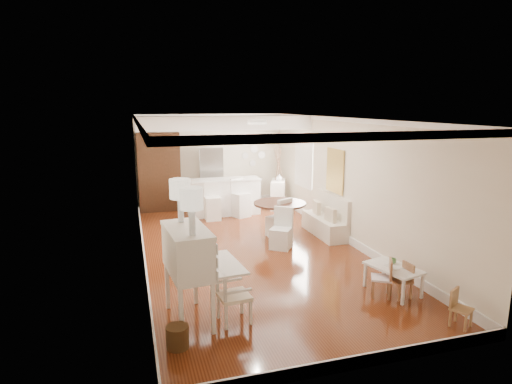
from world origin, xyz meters
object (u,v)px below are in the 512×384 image
gustavian_armchair (234,295)px  kids_chair_b (381,277)px  bar_stool_left (212,202)px  dining_table (280,220)px  secretary_bureau (188,275)px  bar_stool_right (241,198)px  kids_chair_c (462,309)px  breakfast_counter (224,197)px  wicker_basket (178,337)px  sideboard (278,194)px  slip_chair_far (279,217)px  pantry_cabinet (159,172)px  slip_chair_near (281,228)px  kids_chair_a (401,280)px  kids_table (393,280)px  fridge (223,177)px

gustavian_armchair → kids_chair_b: gustavian_armchair is taller
bar_stool_left → dining_table: bearing=-57.4°
secretary_bureau → bar_stool_left: size_ratio=1.38×
dining_table → bar_stool_right: size_ratio=1.15×
kids_chair_c → breakfast_counter: bearing=76.5°
wicker_basket → bar_stool_right: bearing=68.3°
kids_chair_c → breakfast_counter: 7.36m
gustavian_armchair → sideboard: sideboard is taller
slip_chair_far → pantry_cabinet: pantry_cabinet is taller
wicker_basket → breakfast_counter: breakfast_counter is taller
dining_table → breakfast_counter: (-0.81, 2.43, 0.10)m
wicker_basket → slip_chair_near: slip_chair_near is taller
kids_chair_a → slip_chair_near: slip_chair_near is taller
slip_chair_near → kids_table: bearing=-32.6°
kids_chair_a → breakfast_counter: (-1.60, 6.07, 0.22)m
kids_chair_a → slip_chair_near: (-1.04, 2.85, 0.15)m
wicker_basket → bar_stool_left: bearing=74.9°
fridge → sideboard: (1.53, -0.76, -0.48)m
gustavian_armchair → dining_table: size_ratio=0.67×
breakfast_counter → sideboard: breakfast_counter is taller
gustavian_armchair → fridge: size_ratio=0.45×
kids_chair_c → fridge: 8.36m
kids_chair_a → bar_stool_right: (-1.20, 5.71, 0.24)m
gustavian_armchair → slip_chair_far: (1.99, 3.69, 0.06)m
sideboard → kids_chair_b: bearing=-70.9°
secretary_bureau → sideboard: secretary_bureau is taller
bar_stool_left → slip_chair_near: bearing=-69.8°
kids_chair_b → fridge: (-1.11, 6.98, 0.58)m
gustavian_armchair → pantry_cabinet: pantry_cabinet is taller
breakfast_counter → bar_stool_left: (-0.42, -0.48, -0.01)m
wicker_basket → bar_stool_left: (1.62, 6.03, 0.36)m
kids_table → dining_table: size_ratio=0.74×
wicker_basket → breakfast_counter: bearing=72.6°
pantry_cabinet → kids_chair_c: bearing=-66.6°
secretary_bureau → dining_table: 4.30m
kids_chair_b → slip_chair_far: slip_chair_far is taller
kids_chair_a → slip_chair_far: slip_chair_far is taller
secretary_bureau → gustavian_armchair: bearing=-24.6°
kids_table → kids_chair_b: 0.29m
kids_chair_b → dining_table: (-0.51, 3.50, 0.09)m
secretary_bureau → breakfast_counter: secretary_bureau is taller
secretary_bureau → kids_chair_b: (3.11, -0.09, -0.38)m
wicker_basket → pantry_cabinet: (0.35, 7.59, 1.00)m
kids_chair_c → pantry_cabinet: (-3.54, 8.20, 0.88)m
kids_chair_b → bar_stool_left: bearing=-132.5°
kids_table → breakfast_counter: (-1.58, 5.86, 0.29)m
kids_chair_c → sideboard: (-0.11, 7.41, 0.15)m
kids_chair_a → breakfast_counter: 6.28m
kids_chair_a → slip_chair_near: bearing=-161.7°
kids_chair_c → dining_table: size_ratio=0.45×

